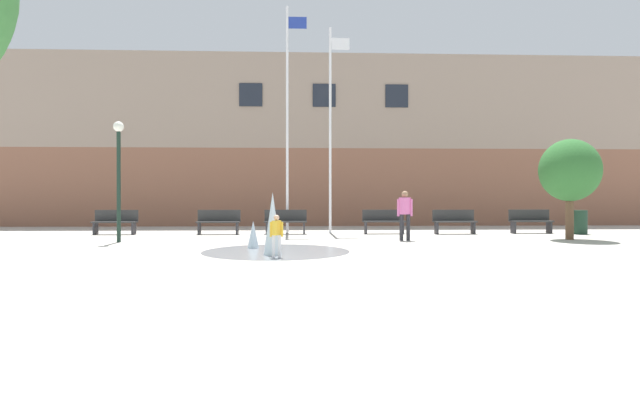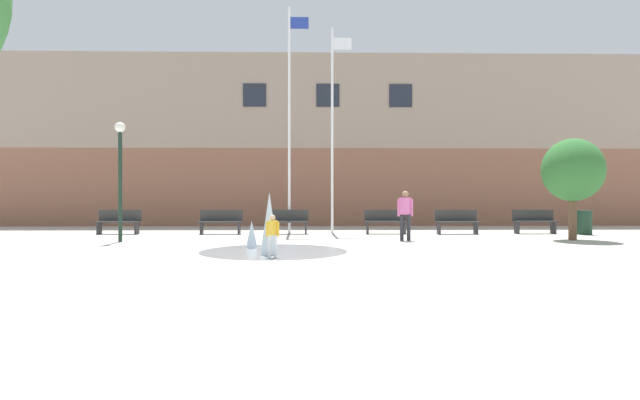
# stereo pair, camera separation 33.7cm
# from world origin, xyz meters

# --- Properties ---
(ground_plane) EXTENTS (100.00, 100.00, 0.00)m
(ground_plane) POSITION_xyz_m (0.00, 0.00, 0.00)
(ground_plane) COLOR #B2ADA3
(library_building) EXTENTS (36.00, 6.05, 8.32)m
(library_building) POSITION_xyz_m (0.00, 19.01, 4.16)
(library_building) COLOR brown
(library_building) RESTS_ON ground
(splash_fountain) EXTENTS (3.77, 3.77, 1.51)m
(splash_fountain) POSITION_xyz_m (-1.91, 4.57, 0.52)
(splash_fountain) COLOR gray
(splash_fountain) RESTS_ON ground
(park_bench_far_left) EXTENTS (1.60, 0.44, 0.91)m
(park_bench_far_left) POSITION_xyz_m (-8.05, 11.00, 0.48)
(park_bench_far_left) COLOR #28282D
(park_bench_far_left) RESTS_ON ground
(park_bench_left_of_flagpoles) EXTENTS (1.60, 0.44, 0.91)m
(park_bench_left_of_flagpoles) POSITION_xyz_m (-4.21, 10.89, 0.48)
(park_bench_left_of_flagpoles) COLOR #28282D
(park_bench_left_of_flagpoles) RESTS_ON ground
(park_bench_under_left_flagpole) EXTENTS (1.60, 0.44, 0.91)m
(park_bench_under_left_flagpole) POSITION_xyz_m (-1.71, 10.99, 0.48)
(park_bench_under_left_flagpole) COLOR #28282D
(park_bench_under_left_flagpole) RESTS_ON ground
(park_bench_center) EXTENTS (1.60, 0.44, 0.91)m
(park_bench_center) POSITION_xyz_m (2.02, 11.01, 0.48)
(park_bench_center) COLOR #28282D
(park_bench_center) RESTS_ON ground
(park_bench_under_right_flagpole) EXTENTS (1.60, 0.44, 0.91)m
(park_bench_under_right_flagpole) POSITION_xyz_m (4.67, 10.76, 0.48)
(park_bench_under_right_flagpole) COLOR #28282D
(park_bench_under_right_flagpole) RESTS_ON ground
(park_bench_far_right) EXTENTS (1.60, 0.44, 0.91)m
(park_bench_far_right) POSITION_xyz_m (7.71, 10.96, 0.48)
(park_bench_far_right) COLOR #28282D
(park_bench_far_right) RESTS_ON ground
(child_with_pink_shirt) EXTENTS (0.31, 0.24, 0.99)m
(child_with_pink_shirt) POSITION_xyz_m (-1.71, 3.58, 0.58)
(child_with_pink_shirt) COLOR silver
(child_with_pink_shirt) RESTS_ON ground
(adult_near_bench) EXTENTS (0.50, 0.36, 1.59)m
(adult_near_bench) POSITION_xyz_m (2.19, 7.96, 0.93)
(adult_near_bench) COLOR #28282D
(adult_near_bench) RESTS_ON ground
(flagpole_left) EXTENTS (0.80, 0.10, 8.76)m
(flagpole_left) POSITION_xyz_m (-1.63, 11.44, 4.63)
(flagpole_left) COLOR silver
(flagpole_left) RESTS_ON ground
(flagpole_right) EXTENTS (0.80, 0.10, 7.96)m
(flagpole_right) POSITION_xyz_m (0.04, 11.44, 4.23)
(flagpole_right) COLOR silver
(flagpole_right) RESTS_ON ground
(lamp_post_left_lane) EXTENTS (0.32, 0.32, 3.72)m
(lamp_post_left_lane) POSITION_xyz_m (-6.75, 7.72, 2.45)
(lamp_post_left_lane) COLOR #192D23
(lamp_post_left_lane) RESTS_ON ground
(trash_can) EXTENTS (0.56, 0.56, 0.90)m
(trash_can) POSITION_xyz_m (9.34, 10.45, 0.45)
(trash_can) COLOR #193323
(trash_can) RESTS_ON ground
(street_tree_near_building) EXTENTS (1.92, 1.92, 3.29)m
(street_tree_near_building) POSITION_xyz_m (7.67, 8.11, 2.26)
(street_tree_near_building) COLOR brown
(street_tree_near_building) RESTS_ON ground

